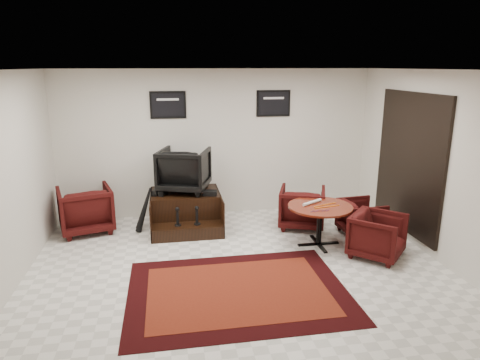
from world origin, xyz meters
name	(u,v)px	position (x,y,z in m)	size (l,w,h in m)	color
ground	(239,268)	(0.00, 0.00, 0.00)	(6.00, 6.00, 0.00)	white
room_shell	(266,145)	(0.41, 0.12, 1.79)	(6.02, 5.02, 2.81)	beige
area_rug	(238,291)	(-0.12, -0.65, 0.01)	(2.83, 2.13, 0.01)	black
shine_podium	(186,211)	(-0.66, 1.83, 0.29)	(1.24, 1.27, 0.63)	black
shine_chair	(184,168)	(-0.66, 1.96, 1.07)	(0.84, 0.79, 0.87)	black
shoes_pair	(160,192)	(-1.11, 1.80, 0.68)	(0.29, 0.32, 0.10)	black
polish_kit	(210,193)	(-0.24, 1.61, 0.68)	(0.24, 0.17, 0.08)	black
umbrella_black	(145,209)	(-1.39, 1.67, 0.42)	(0.31, 0.12, 0.84)	black
umbrella_hooked	(144,208)	(-1.40, 1.82, 0.40)	(0.29, 0.11, 0.79)	black
armchair_side	(85,207)	(-2.41, 1.89, 0.45)	(0.87, 0.81, 0.89)	black
meeting_table	(320,211)	(1.43, 0.61, 0.59)	(1.03, 1.03, 0.68)	#4E170B
table_chair_back	(302,205)	(1.41, 1.45, 0.40)	(0.79, 0.74, 0.81)	black
table_chair_window	(361,216)	(2.32, 0.93, 0.34)	(0.66, 0.61, 0.67)	black
table_chair_corner	(378,234)	(2.16, 0.03, 0.38)	(0.73, 0.68, 0.75)	black
paper_roll	(312,202)	(1.34, 0.72, 0.70)	(0.05, 0.05, 0.42)	silver
table_clutter	(325,207)	(1.48, 0.53, 0.68)	(0.56, 0.38, 0.01)	orange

